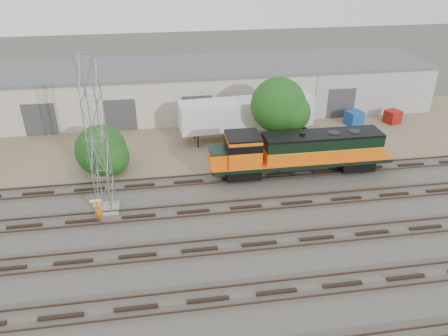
{
  "coord_description": "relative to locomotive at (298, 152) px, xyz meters",
  "views": [
    {
      "loc": [
        -1.88,
        -25.6,
        18.3
      ],
      "look_at": [
        2.7,
        4.0,
        2.2
      ],
      "focal_mm": 35.0,
      "sensor_mm": 36.0,
      "label": 1
    }
  ],
  "objects": [
    {
      "name": "warehouse",
      "position": [
        -9.24,
        16.98,
        0.48
      ],
      "size": [
        58.4,
        10.4,
        5.3
      ],
      "color": "beige",
      "rests_on": "ground"
    },
    {
      "name": "tracks",
      "position": [
        -9.29,
        -9.0,
        -2.09
      ],
      "size": [
        80.0,
        20.4,
        0.28
      ],
      "color": "black",
      "rests_on": "ground"
    },
    {
      "name": "sign_post",
      "position": [
        -16.11,
        -4.73,
        -0.8
      ],
      "size": [
        0.8,
        0.07,
        1.96
      ],
      "color": "gray",
      "rests_on": "ground"
    },
    {
      "name": "ground",
      "position": [
        -9.29,
        -6.0,
        -2.17
      ],
      "size": [
        140.0,
        140.0,
        0.0
      ],
      "primitive_type": "plane",
      "color": "#47423A",
      "rests_on": "ground"
    },
    {
      "name": "dirt_strip",
      "position": [
        -9.29,
        9.0,
        -2.16
      ],
      "size": [
        80.0,
        16.0,
        0.02
      ],
      "primitive_type": "cube",
      "color": "#726047",
      "rests_on": "ground"
    },
    {
      "name": "dumpster_red",
      "position": [
        13.86,
        9.63,
        -1.47
      ],
      "size": [
        1.88,
        1.82,
        1.4
      ],
      "primitive_type": "cube",
      "rotation": [
        0.0,
        0.0,
        0.34
      ],
      "color": "maroon",
      "rests_on": "ground"
    },
    {
      "name": "tree_east",
      "position": [
        -0.08,
        5.26,
        2.05
      ],
      "size": [
        5.37,
        5.12,
        6.91
      ],
      "color": "#382619",
      "rests_on": "ground"
    },
    {
      "name": "dumpster_blue",
      "position": [
        9.48,
        9.79,
        -1.42
      ],
      "size": [
        1.96,
        1.9,
        1.5
      ],
      "primitive_type": "cube",
      "rotation": [
        0.0,
        0.0,
        0.29
      ],
      "color": "#164399",
      "rests_on": "ground"
    },
    {
      "name": "worker",
      "position": [
        -16.05,
        -4.61,
        -1.27
      ],
      "size": [
        0.78,
        0.68,
        1.8
      ],
      "primitive_type": "imported",
      "rotation": [
        0.0,
        0.0,
        2.67
      ],
      "color": "orange",
      "rests_on": "ground"
    },
    {
      "name": "tree_mid",
      "position": [
        -16.23,
        3.16,
        -0.35
      ],
      "size": [
        4.61,
        4.39,
        4.39
      ],
      "color": "#382619",
      "rests_on": "ground"
    },
    {
      "name": "semi_trailer",
      "position": [
        -2.45,
        8.12,
        0.41
      ],
      "size": [
        13.47,
        3.74,
        4.09
      ],
      "rotation": [
        0.0,
        0.0,
        0.08
      ],
      "color": "silver",
      "rests_on": "ground"
    },
    {
      "name": "locomotive",
      "position": [
        0.0,
        0.0,
        0.0
      ],
      "size": [
        15.53,
        2.72,
        3.73
      ],
      "color": "black",
      "rests_on": "tracks"
    },
    {
      "name": "signal_tower",
      "position": [
        -15.63,
        -3.13,
        3.48
      ],
      "size": [
        1.71,
        1.71,
        11.61
      ],
      "rotation": [
        0.0,
        0.0,
        -0.25
      ],
      "color": "gray",
      "rests_on": "ground"
    }
  ]
}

